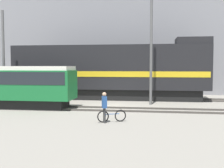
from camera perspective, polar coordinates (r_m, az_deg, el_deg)
name	(u,v)px	position (r m, az deg, el deg)	size (l,w,h in m)	color
ground_plane	(113,107)	(21.67, 0.15, -4.66)	(120.00, 120.00, 0.00)	gray
track_near	(110,109)	(20.13, -0.48, -5.10)	(60.00, 1.50, 0.14)	#47423D
track_far	(120,98)	(26.56, 1.66, -2.96)	(60.00, 1.51, 0.14)	#47423D
building_backdrop	(128,27)	(34.83, 3.26, 11.42)	(33.31, 6.00, 15.66)	gray
freight_locomotive	(111,71)	(26.50, -0.27, 2.61)	(18.24, 3.04, 5.65)	black
streetcar	(13,84)	(22.27, -19.52, -0.01)	(9.28, 2.54, 3.13)	black
bicycle	(112,116)	(15.84, -0.04, -6.53)	(1.57, 0.77, 0.73)	black
person	(104,104)	(15.49, -1.56, -4.15)	(0.34, 0.42, 1.71)	#333333
utility_pole_left	(3,56)	(26.32, -21.18, 5.25)	(0.23, 0.23, 7.95)	#595959
utility_pole_center	(151,49)	(22.98, 7.96, 7.08)	(0.22, 0.22, 9.04)	#595959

